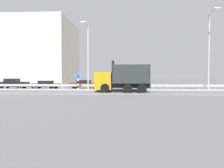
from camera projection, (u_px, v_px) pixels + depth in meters
name	position (u px, v px, depth m)	size (l,w,h in m)	color
ground_plane	(96.00, 92.00, 26.66)	(320.00, 320.00, 0.00)	#565659
lane_strip_0	(122.00, 93.00, 24.16)	(64.58, 0.16, 0.01)	silver
lane_strip_1	(122.00, 95.00, 22.29)	(64.58, 0.16, 0.01)	silver
median_island	(99.00, 90.00, 28.89)	(35.52, 1.10, 0.18)	gray
median_guardrail	(100.00, 86.00, 30.03)	(64.58, 0.09, 0.78)	#9EA0A5
dump_truck	(116.00, 81.00, 25.99)	(6.65, 2.90, 3.73)	orange
median_road_sign	(78.00, 81.00, 29.02)	(0.75, 0.16, 2.23)	white
street_lamp_1	(88.00, 54.00, 28.52)	(0.71, 2.54, 8.67)	#ADADB2
street_lamp_2	(209.00, 47.00, 27.79)	(0.70, 2.53, 10.09)	#ADADB2
parked_car_2	(13.00, 84.00, 32.50)	(4.34, 2.11, 1.54)	black
parked_car_3	(45.00, 85.00, 32.20)	(4.29, 2.17, 1.23)	black
parked_car_4	(85.00, 84.00, 32.29)	(4.61, 1.84, 1.31)	maroon
background_building_0	(38.00, 54.00, 46.55)	(14.83, 15.13, 13.29)	beige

